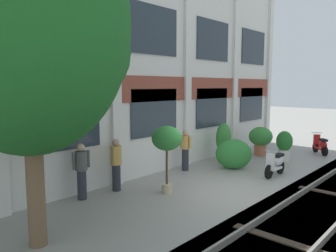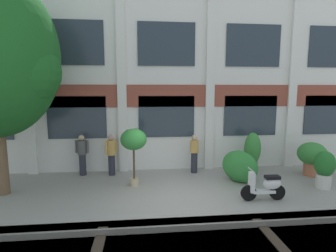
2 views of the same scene
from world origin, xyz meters
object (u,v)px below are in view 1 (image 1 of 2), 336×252
Objects in this scene: broadleaf_tree at (27,28)px; potted_plant_ribbed_drum at (223,141)px; potted_plant_stone_basin at (284,144)px; topiary_hedge at (234,154)px; potted_plant_glazed_jar at (261,138)px; scooter_near_curb at (321,145)px; resident_near_plants at (81,170)px; potted_plant_tall_urn at (167,141)px; scooter_second_parked at (276,164)px; resident_by_doorway at (116,163)px; resident_watching_tracks at (185,149)px.

potted_plant_ribbed_drum is at bearing 8.69° from broadleaf_tree.
potted_plant_stone_basin reaches higher than topiary_hedge.
broadleaf_tree reaches higher than potted_plant_glazed_jar.
potted_plant_ribbed_drum is 1.45m from topiary_hedge.
resident_near_plants reaches higher than scooter_near_curb.
potted_plant_tall_urn is at bearing 126.31° from scooter_near_curb.
scooter_second_parked is (-2.45, -0.74, -0.29)m from potted_plant_stone_basin.
potted_plant_glazed_jar is 6.96m from potted_plant_tall_urn.
broadleaf_tree is 11.24m from potted_plant_stone_basin.
potted_plant_stone_basin is (10.64, -0.59, -3.57)m from broadleaf_tree.
topiary_hedge is (-5.13, 1.60, 0.15)m from scooter_near_curb.
potted_plant_ribbed_drum reaches higher than resident_by_doorway.
potted_plant_tall_urn is 1.57× the size of potted_plant_stone_basin.
potted_plant_tall_urn is 1.26× the size of resident_near_plants.
potted_plant_tall_urn is 9.16m from scooter_near_curb.
potted_plant_ribbed_drum is 1.02× the size of resident_near_plants.
broadleaf_tree reaches higher than resident_by_doorway.
scooter_second_parked is 0.89× the size of resident_watching_tracks.
resident_by_doorway is (-9.86, 2.88, 0.43)m from scooter_near_curb.
potted_plant_tall_urn is 1.47× the size of scooter_second_parked.
potted_plant_glazed_jar is 3.57m from scooter_second_parked.
topiary_hedge reaches higher than scooter_near_curb.
resident_by_doorway is 3.30m from resident_watching_tracks.
topiary_hedge is at bearing -0.14° from potted_plant_tall_urn.
scooter_second_parked is at bearing -163.15° from potted_plant_stone_basin.
broadleaf_tree is at bearing 130.82° from scooter_near_curb.
broadleaf_tree is 9.67m from potted_plant_ribbed_drum.
resident_watching_tracks is at bearing 152.39° from potted_plant_stone_basin.
scooter_near_curb is at bearing 82.02° from resident_near_plants.
resident_by_doorway is at bearing 173.89° from potted_plant_glazed_jar.
potted_plant_stone_basin is at bearing -161.69° from scooter_second_parked.
resident_near_plants is at bearing 178.41° from resident_watching_tracks.
potted_plant_tall_urn is 1.72m from resident_by_doorway.
potted_plant_glazed_jar is at bearing 91.15° from resident_near_plants.
resident_by_doorway reaches higher than scooter_near_curb.
scooter_second_parked is (-4.93, -0.02, 0.00)m from scooter_near_curb.
resident_by_doorway reaches higher than resident_near_plants.
broadleaf_tree is at bearing -177.91° from topiary_hedge.
potted_plant_ribbed_drum is at bearing -3.94° from resident_watching_tracks.
potted_plant_stone_basin is at bearing 82.30° from resident_near_plants.
resident_watching_tracks is 1.91m from topiary_hedge.
potted_plant_stone_basin reaches higher than scooter_near_curb.
broadleaf_tree reaches higher than potted_plant_stone_basin.
scooter_second_parked is 0.86× the size of resident_near_plants.
resident_near_plants is (-11.00, 3.00, 0.42)m from scooter_near_curb.
topiary_hedge is (1.42, -1.25, -0.25)m from resident_watching_tracks.
potted_plant_ribbed_drum is 1.18× the size of topiary_hedge.
potted_plant_stone_basin is 0.83× the size of resident_watching_tracks.
potted_plant_glazed_jar is 1.24× the size of scooter_near_curb.
scooter_near_curb is (8.94, -1.61, -1.16)m from potted_plant_tall_urn.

